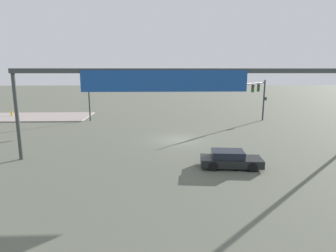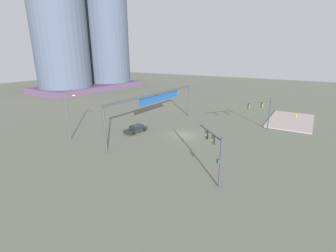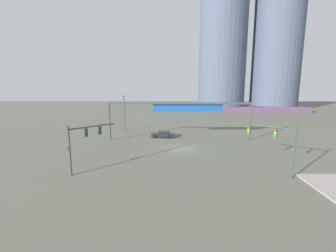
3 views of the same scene
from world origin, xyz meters
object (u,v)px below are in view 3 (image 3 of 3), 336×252
at_px(traffic_signal_near_corner, 275,138).
at_px(traffic_signal_opposite_side, 82,139).
at_px(sedan_car_approaching, 163,134).
at_px(streetlamp_curved_arm, 124,110).

relative_size(traffic_signal_near_corner, traffic_signal_opposite_side, 1.09).
bearing_deg(traffic_signal_near_corner, traffic_signal_opposite_side, 35.92).
distance_m(traffic_signal_near_corner, sedan_car_approaching, 22.58).
height_order(traffic_signal_near_corner, streetlamp_curved_arm, streetlamp_curved_arm).
bearing_deg(sedan_car_approaching, traffic_signal_opposite_side, 70.98).
distance_m(traffic_signal_near_corner, streetlamp_curved_arm, 32.54).
xyz_separation_m(traffic_signal_near_corner, sedan_car_approaching, (-12.60, 18.39, -3.57)).
bearing_deg(traffic_signal_opposite_side, traffic_signal_near_corner, -48.03).
distance_m(traffic_signal_opposite_side, sedan_car_approaching, 19.99).
xyz_separation_m(streetlamp_curved_arm, sedan_car_approaching, (8.58, -6.31, -3.92)).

